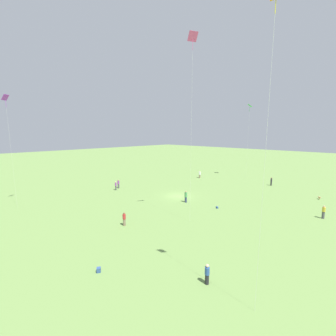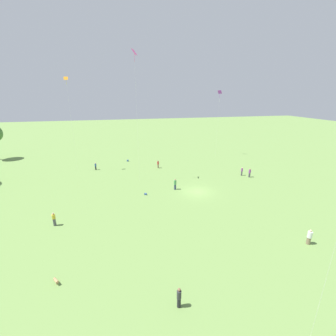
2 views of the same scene
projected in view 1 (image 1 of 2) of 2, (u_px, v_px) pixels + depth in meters
The scene contains 16 objects.
ground_plane at pixel (178, 196), 39.78m from camera, with size 240.00×240.00×0.00m, color #6B8E47.
person_0 at pixel (116, 186), 43.71m from camera, with size 0.45×0.45×1.72m.
person_1 at pixel (324, 212), 29.31m from camera, with size 0.46×0.46×1.75m.
person_2 at pixel (186, 197), 36.10m from camera, with size 0.49×0.49×1.87m.
person_3 at pixel (200, 175), 55.49m from camera, with size 0.54×0.54×1.74m.
person_4 at pixel (207, 274), 16.63m from camera, with size 0.49×0.49×1.59m.
person_5 at pixel (118, 184), 45.23m from camera, with size 0.51×0.51×1.75m.
person_6 at pixel (124, 219), 27.08m from camera, with size 0.39×0.39×1.69m.
person_7 at pixel (271, 181), 47.52m from camera, with size 0.41×0.41×1.76m.
kite_0 at pixel (193, 47), 25.26m from camera, with size 1.26×1.06×22.25m.
kite_1 at pixel (6, 103), 31.38m from camera, with size 1.09×1.04×16.38m.
kite_2 at pixel (250, 109), 53.38m from camera, with size 1.37×1.32×17.81m.
kite_3 at pixel (274, 23), 11.56m from camera, with size 0.51×0.76×18.58m.
dog_0 at pixel (320, 197), 37.80m from camera, with size 0.63×0.53×0.48m.
picnic_bag_0 at pixel (99, 270), 18.13m from camera, with size 0.43×0.43×0.39m.
picnic_bag_1 at pixel (217, 207), 33.36m from camera, with size 0.38×0.45×0.28m.
Camera 1 is at (28.73, 25.68, 11.20)m, focal length 24.00 mm.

